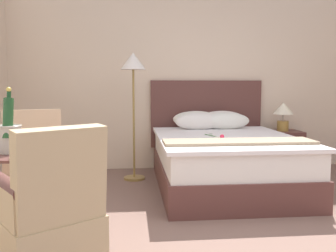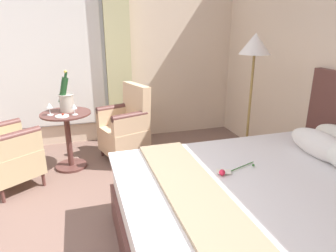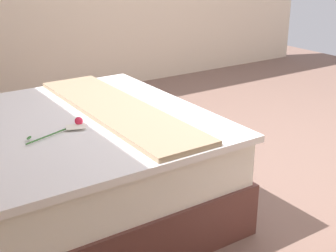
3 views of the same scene
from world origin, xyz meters
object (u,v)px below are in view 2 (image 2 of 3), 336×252
Objects in this scene: floor_lamp_brass at (254,60)px; wine_glass_near_edge at (74,107)px; bed at (271,205)px; side_table_round at (68,136)px; wine_glass_near_bucket at (49,106)px; champagne_bucket at (66,99)px; armchair_by_window at (126,129)px; snack_plate at (62,116)px; armchair_facing_bed at (4,151)px.

floor_lamp_brass is 12.54× the size of wine_glass_near_edge.
bed is 2.53m from side_table_round.
floor_lamp_brass is 2.29× the size of side_table_round.
floor_lamp_brass reaches higher than wine_glass_near_bucket.
armchair_by_window is at bearing 90.32° from champagne_bucket.
champagne_bucket is 3.19× the size of snack_plate.
wine_glass_near_bucket reaches higher than side_table_round.
wine_glass_near_bucket is at bearing 122.85° from armchair_facing_bed.
wine_glass_near_edge is at bearing -72.48° from armchair_by_window.
bed is 3.11× the size of side_table_round.
floor_lamp_brass is at bearing 158.87° from bed.
champagne_bucket reaches higher than wine_glass_near_bucket.
armchair_by_window is at bearing -127.82° from floor_lamp_brass.
side_table_round is at bearing -114.16° from floor_lamp_brass.
bed is 2.24× the size of armchair_by_window.
snack_plate is (-1.82, -1.60, 0.36)m from bed.
armchair_by_window is 1.00× the size of armchair_facing_bed.
floor_lamp_brass is at bearing 70.10° from snack_plate.
champagne_bucket is 0.22m from wine_glass_near_edge.
floor_lamp_brass is 3.31× the size of champagne_bucket.
champagne_bucket is 3.42× the size of wine_glass_near_bucket.
armchair_facing_bed reaches higher than armchair_by_window.
champagne_bucket is at bearing 166.87° from snack_plate.
armchair_by_window reaches higher than wine_glass_near_edge.
wine_glass_near_edge reaches higher than snack_plate.
snack_plate is 0.71m from armchair_facing_bed.
wine_glass_near_edge is (0.20, 0.09, -0.06)m from champagne_bucket.
snack_plate is (0.23, -0.05, -0.14)m from champagne_bucket.
floor_lamp_brass reaches higher than wine_glass_near_edge.
armchair_facing_bed is (0.31, -0.48, -0.38)m from wine_glass_near_bucket.
armchair_facing_bed is at bearing -72.53° from wine_glass_near_edge.
wine_glass_near_bucket is at bearing -73.20° from side_table_round.
champagne_bucket is 0.86m from armchair_by_window.
wine_glass_near_bucket is (-1.93, -1.74, 0.46)m from bed.
snack_plate is at bearing -12.36° from side_table_round.
floor_lamp_brass is at bearing 63.92° from champagne_bucket.
side_table_round is 0.46m from champagne_bucket.
armchair_facing_bed is (0.24, -0.76, -0.37)m from wine_glass_near_edge.
wine_glass_near_bucket is at bearing -82.05° from armchair_by_window.
floor_lamp_brass is at bearing 67.78° from wine_glass_near_edge.
bed is at bearing 38.12° from wine_glass_near_edge.
armchair_facing_bed reaches higher than snack_plate.
wine_glass_near_bucket is 0.29m from wine_glass_near_edge.
champagne_bucket reaches higher than armchair_facing_bed.
snack_plate is (0.04, -0.14, -0.09)m from wine_glass_near_edge.
wine_glass_near_bucket is 1.11× the size of wine_glass_near_edge.
wine_glass_near_bucket is (-0.84, -2.16, -0.56)m from floor_lamp_brass.
snack_plate is 0.16× the size of armchair_by_window.
champagne_bucket is at bearing -89.68° from armchair_by_window.
armchair_by_window reaches higher than wine_glass_near_bucket.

